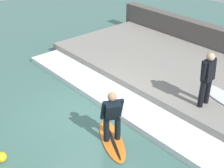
# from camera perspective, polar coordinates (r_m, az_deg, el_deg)

# --- Properties ---
(ground_plane) EXTENTS (28.00, 28.00, 0.00)m
(ground_plane) POSITION_cam_1_polar(r_m,az_deg,el_deg) (9.31, -3.96, -5.46)
(ground_plane) COLOR #426B60
(concrete_ledge) EXTENTS (4.40, 9.17, 0.41)m
(concrete_ledge) POSITION_cam_1_polar(r_m,az_deg,el_deg) (11.55, 11.09, 2.62)
(concrete_ledge) COLOR gray
(concrete_ledge) RESTS_ON ground_plane
(back_wall) EXTENTS (0.50, 9.63, 1.25)m
(back_wall) POSITION_cam_1_polar(r_m,az_deg,el_deg) (13.26, 17.99, 7.31)
(back_wall) COLOR #544F49
(back_wall) RESTS_ON ground_plane
(wave_foam_crest) EXTENTS (1.17, 8.71, 0.20)m
(wave_foam_crest) POSITION_cam_1_polar(r_m,az_deg,el_deg) (9.79, 0.72, -2.76)
(wave_foam_crest) COLOR white
(wave_foam_crest) RESTS_ON ground_plane
(surfboard_riding) EXTENTS (1.26, 1.82, 0.07)m
(surfboard_riding) POSITION_cam_1_polar(r_m,az_deg,el_deg) (8.29, 0.00, -10.20)
(surfboard_riding) COLOR orange
(surfboard_riding) RESTS_ON ground_plane
(surfer_riding) EXTENTS (0.54, 0.57, 1.42)m
(surfer_riding) POSITION_cam_1_polar(r_m,az_deg,el_deg) (7.79, 0.00, -5.58)
(surfer_riding) COLOR black
(surfer_riding) RESTS_ON surfboard_riding
(surfer_waiting_near) EXTENTS (0.55, 0.27, 1.61)m
(surfer_waiting_near) POSITION_cam_1_polar(r_m,az_deg,el_deg) (8.89, 17.04, 1.31)
(surfer_waiting_near) COLOR black
(surfer_waiting_near) RESTS_ON concrete_ledge
(surfboard_waiting_near) EXTENTS (1.07, 1.79, 0.06)m
(surfboard_waiting_near) POSITION_cam_1_polar(r_m,az_deg,el_deg) (9.84, 19.38, -2.09)
(surfboard_waiting_near) COLOR silver
(surfboard_waiting_near) RESTS_ON concrete_ledge
(marker_buoy) EXTENTS (0.26, 0.26, 0.26)m
(marker_buoy) POSITION_cam_1_polar(r_m,az_deg,el_deg) (8.10, -19.60, -12.48)
(marker_buoy) COLOR yellow
(marker_buoy) RESTS_ON ground_plane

